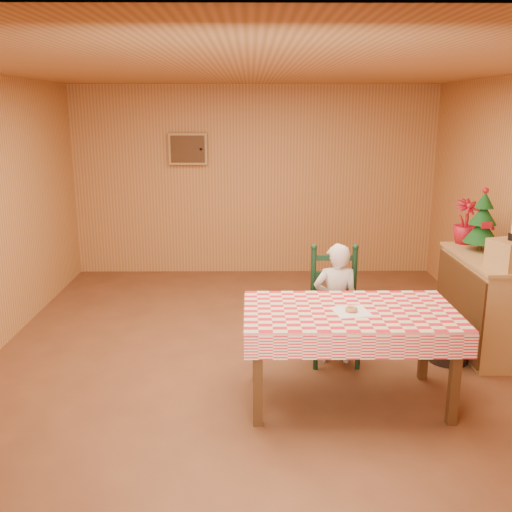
% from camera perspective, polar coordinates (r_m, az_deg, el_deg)
% --- Properties ---
extents(ground, '(6.00, 6.00, 0.00)m').
position_cam_1_polar(ground, '(5.43, 0.02, -10.29)').
color(ground, brown).
rests_on(ground, ground).
extents(cabin_walls, '(5.10, 6.05, 2.65)m').
position_cam_1_polar(cabin_walls, '(5.48, -0.06, 9.77)').
color(cabin_walls, '#BF8045').
rests_on(cabin_walls, ground).
extents(dining_table, '(1.66, 0.96, 0.77)m').
position_cam_1_polar(dining_table, '(4.52, 9.35, -6.29)').
color(dining_table, '#4A2B13').
rests_on(dining_table, ground).
extents(ladder_chair, '(0.44, 0.40, 1.08)m').
position_cam_1_polar(ladder_chair, '(5.31, 7.86, -5.14)').
color(ladder_chair, black).
rests_on(ladder_chair, ground).
extents(seated_child, '(0.41, 0.27, 1.12)m').
position_cam_1_polar(seated_child, '(5.24, 7.97, -4.74)').
color(seated_child, silver).
rests_on(seated_child, ground).
extents(napkin, '(0.31, 0.31, 0.00)m').
position_cam_1_polar(napkin, '(4.45, 9.51, -5.50)').
color(napkin, white).
rests_on(napkin, dining_table).
extents(donut, '(0.13, 0.13, 0.03)m').
position_cam_1_polar(donut, '(4.44, 9.52, -5.28)').
color(donut, '#B47A40').
rests_on(donut, napkin).
extents(shelf_unit, '(0.54, 1.24, 0.93)m').
position_cam_1_polar(shelf_unit, '(5.92, 21.85, -4.40)').
color(shelf_unit, tan).
rests_on(shelf_unit, ground).
extents(crate, '(0.38, 0.38, 0.25)m').
position_cam_1_polar(crate, '(5.41, 24.08, 0.17)').
color(crate, tan).
rests_on(crate, shelf_unit).
extents(christmas_tree, '(0.34, 0.34, 0.62)m').
position_cam_1_polar(christmas_tree, '(5.96, 21.71, 3.17)').
color(christmas_tree, '#4A2B13').
rests_on(christmas_tree, shelf_unit).
extents(flower_arrangement, '(0.29, 0.29, 0.46)m').
position_cam_1_polar(flower_arrangement, '(6.23, 20.23, 3.25)').
color(flower_arrangement, maroon).
rests_on(flower_arrangement, shelf_unit).
extents(storage_bin, '(0.46, 0.46, 0.37)m').
position_cam_1_polar(storage_bin, '(5.63, 18.72, -8.15)').
color(storage_bin, black).
rests_on(storage_bin, ground).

